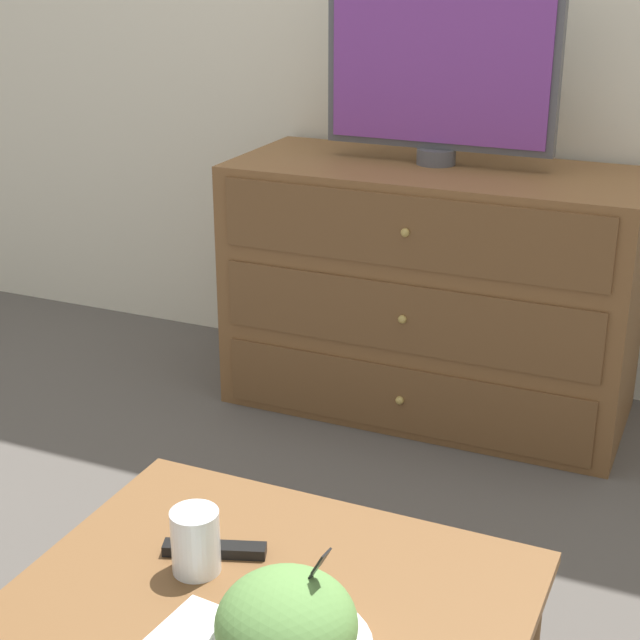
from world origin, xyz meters
TOP-DOWN VIEW (x-y plane):
  - ground_plane at (0.00, 0.00)m, footprint 12.00×12.00m
  - dresser at (0.04, -0.28)m, footprint 1.16×0.52m
  - tv at (0.02, -0.24)m, footprint 0.65×0.11m
  - coffee_table at (0.27, -1.79)m, footprint 0.76×0.57m
  - takeout_bowl at (0.36, -1.92)m, footprint 0.23×0.23m
  - drink_cup at (0.13, -1.78)m, footprint 0.08×0.08m
  - remote_control at (0.14, -1.73)m, footprint 0.17×0.08m

SIDE VIEW (x-z plane):
  - ground_plane at x=0.00m, z-range 0.00..0.00m
  - coffee_table at x=0.27m, z-range 0.14..0.54m
  - dresser at x=0.04m, z-range 0.00..0.73m
  - remote_control at x=0.14m, z-range 0.40..0.42m
  - drink_cup at x=0.13m, z-range 0.40..0.50m
  - takeout_bowl at x=0.36m, z-range 0.37..0.55m
  - tv at x=0.02m, z-range 0.74..1.22m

